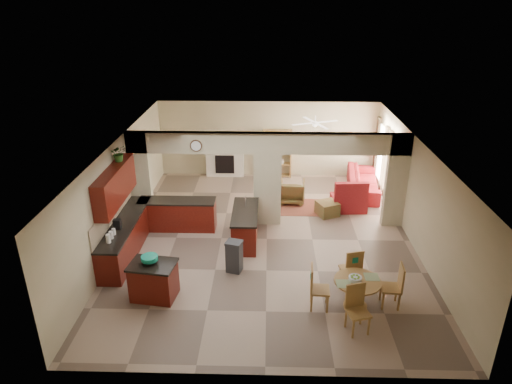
{
  "coord_description": "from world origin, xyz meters",
  "views": [
    {
      "loc": [
        0.0,
        -11.24,
        6.33
      ],
      "look_at": [
        -0.31,
        0.3,
        1.31
      ],
      "focal_mm": 32.0,
      "sensor_mm": 36.0,
      "label": 1
    }
  ],
  "objects_px": {
    "sofa": "(363,182)",
    "armchair": "(292,191)",
    "kitchen_island": "(154,280)",
    "dining_table": "(357,289)"
  },
  "relations": [
    {
      "from": "kitchen_island",
      "to": "sofa",
      "type": "height_order",
      "value": "kitchen_island"
    },
    {
      "from": "kitchen_island",
      "to": "sofa",
      "type": "bearing_deg",
      "value": 54.93
    },
    {
      "from": "dining_table",
      "to": "sofa",
      "type": "xyz_separation_m",
      "value": [
        1.34,
        6.41,
        -0.09
      ]
    },
    {
      "from": "sofa",
      "to": "armchair",
      "type": "bearing_deg",
      "value": 117.37
    },
    {
      "from": "sofa",
      "to": "armchair",
      "type": "height_order",
      "value": "sofa"
    },
    {
      "from": "dining_table",
      "to": "sofa",
      "type": "bearing_deg",
      "value": 78.23
    },
    {
      "from": "sofa",
      "to": "armchair",
      "type": "xyz_separation_m",
      "value": [
        -2.48,
        -0.9,
        -0.0
      ]
    },
    {
      "from": "kitchen_island",
      "to": "dining_table",
      "type": "relative_size",
      "value": 1.08
    },
    {
      "from": "kitchen_island",
      "to": "dining_table",
      "type": "height_order",
      "value": "kitchen_island"
    },
    {
      "from": "dining_table",
      "to": "armchair",
      "type": "height_order",
      "value": "armchair"
    }
  ]
}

